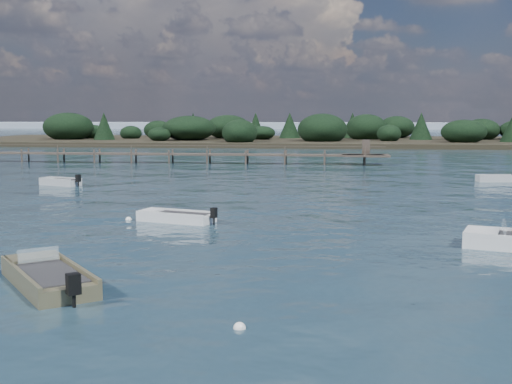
# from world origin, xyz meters

# --- Properties ---
(ground) EXTENTS (400.00, 400.00, 0.00)m
(ground) POSITION_xyz_m (0.00, 60.00, 0.00)
(ground) COLOR #162935
(ground) RESTS_ON ground
(dinghy_near_olive) EXTENTS (4.52, 4.95, 1.29)m
(dinghy_near_olive) POSITION_xyz_m (-8.51, -3.03, 0.17)
(dinghy_near_olive) COLOR #676145
(dinghy_near_olive) RESTS_ON ground
(tender_far_grey_b) EXTENTS (3.30, 1.45, 1.11)m
(tender_far_grey_b) POSITION_xyz_m (13.46, 31.41, 0.16)
(tender_far_grey_b) COLOR #A9AEB0
(tender_far_grey_b) RESTS_ON ground
(dinghy_mid_grey) EXTENTS (4.25, 2.50, 1.06)m
(dinghy_mid_grey) POSITION_xyz_m (-7.43, 9.40, 0.14)
(dinghy_mid_grey) COLOR silver
(dinghy_mid_grey) RESTS_ON ground
(tender_far_grey) EXTENTS (3.57, 2.31, 1.14)m
(tender_far_grey) POSITION_xyz_m (-20.21, 24.76, 0.16)
(tender_far_grey) COLOR #A9AEB0
(tender_far_grey) RESTS_ON ground
(buoy_a) EXTENTS (0.32, 0.32, 0.32)m
(buoy_a) POSITION_xyz_m (-1.96, -6.33, 0.00)
(buoy_a) COLOR white
(buoy_a) RESTS_ON ground
(buoy_c) EXTENTS (0.32, 0.32, 0.32)m
(buoy_c) POSITION_xyz_m (-9.98, 9.63, 0.00)
(buoy_c) COLOR white
(buoy_c) RESTS_ON ground
(jetty) EXTENTS (64.50, 3.20, 3.40)m
(jetty) POSITION_xyz_m (-21.74, 47.99, 0.98)
(jetty) COLOR #473C34
(jetty) RESTS_ON ground
(far_headland) EXTENTS (190.00, 40.00, 5.80)m
(far_headland) POSITION_xyz_m (25.00, 100.00, 1.96)
(far_headland) COLOR black
(far_headland) RESTS_ON ground
(distant_haze) EXTENTS (280.00, 20.00, 2.40)m
(distant_haze) POSITION_xyz_m (-90.00, 230.00, 0.00)
(distant_haze) COLOR #909EB2
(distant_haze) RESTS_ON ground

